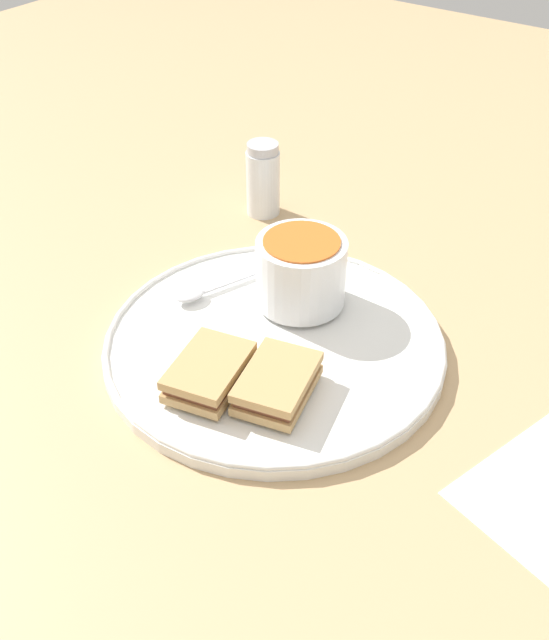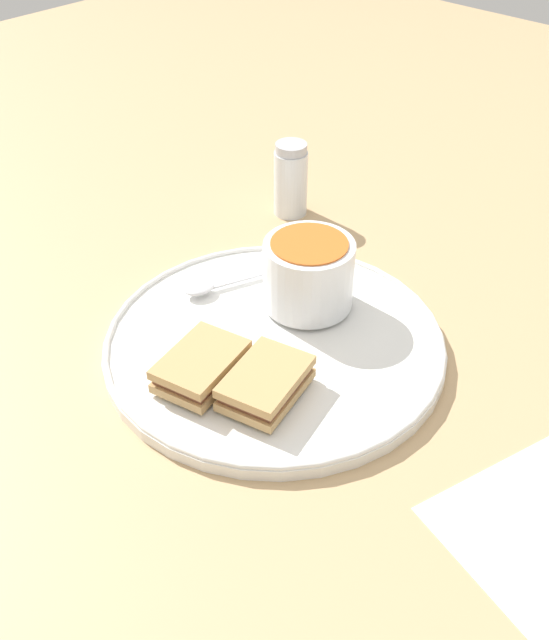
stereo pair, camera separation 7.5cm
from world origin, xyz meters
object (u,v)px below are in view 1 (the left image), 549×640
soup_bowl (301,271)px  sandwich_half_far (277,383)px  spoon (195,293)px  salt_shaker (263,179)px  sandwich_half_near (209,372)px

soup_bowl → sandwich_half_far: 0.15m
soup_bowl → spoon: size_ratio=0.94×
sandwich_half_far → salt_shaker: size_ratio=1.02×
salt_shaker → spoon: bearing=-73.0°
sandwich_half_near → sandwich_half_far: (0.06, 0.02, 0.00)m
salt_shaker → sandwich_half_far: bearing=-51.5°
sandwich_half_far → salt_shaker: bearing=128.5°
sandwich_half_far → spoon: bearing=155.8°
soup_bowl → sandwich_half_near: bearing=-88.6°
soup_bowl → sandwich_half_near: 0.16m
soup_bowl → spoon: (-0.10, -0.06, -0.03)m
soup_bowl → sandwich_half_far: (0.06, -0.13, -0.03)m
spoon → sandwich_half_near: sandwich_half_near is taller
sandwich_half_near → salt_shaker: size_ratio=1.01×
sandwich_half_near → salt_shaker: 0.35m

